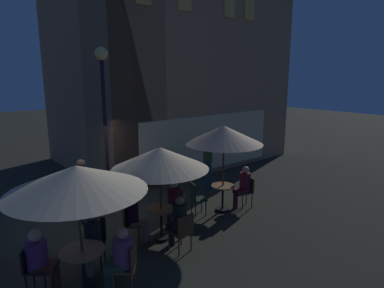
{
  "coord_description": "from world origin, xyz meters",
  "views": [
    {
      "loc": [
        -3.43,
        -7.86,
        3.86
      ],
      "look_at": [
        2.27,
        -1.07,
        1.97
      ],
      "focal_mm": 31.17,
      "sensor_mm": 36.0,
      "label": 1
    }
  ],
  "objects_px": {
    "cafe_chair_3": "(33,265)",
    "patron_seated_2": "(40,257)",
    "cafe_chair_2": "(94,237)",
    "patron_standing_7": "(83,191)",
    "cafe_chair_5": "(175,203)",
    "patron_seated_0": "(243,185)",
    "patron_seated_1": "(92,236)",
    "patron_standing_8": "(208,162)",
    "patio_umbrella_2": "(160,158)",
    "cafe_chair_1": "(247,189)",
    "patron_seated_4": "(173,201)",
    "street_lamp_near_corner": "(104,99)",
    "cafe_table_1": "(83,260)",
    "patio_umbrella_0": "(224,135)",
    "cafe_table_0": "(223,193)",
    "patron_seated_3": "(121,255)",
    "patio_umbrella_1": "(77,179)",
    "cafe_chair_7": "(183,230)",
    "patron_seated_5": "(134,215)",
    "cafe_chair_4": "(129,263)",
    "cafe_chair_0": "(196,196)",
    "cafe_table_2": "(161,218)",
    "patron_seated_6": "(178,220)",
    "cafe_chair_6": "(128,221)"
  },
  "relations": [
    {
      "from": "cafe_chair_3",
      "to": "patron_seated_2",
      "type": "xyz_separation_m",
      "value": [
        0.11,
        -0.08,
        0.15
      ]
    },
    {
      "from": "cafe_chair_2",
      "to": "patron_standing_7",
      "type": "xyz_separation_m",
      "value": [
        0.61,
        2.03,
        0.28
      ]
    },
    {
      "from": "cafe_chair_3",
      "to": "cafe_chair_5",
      "type": "relative_size",
      "value": 0.97
    },
    {
      "from": "cafe_chair_5",
      "to": "patron_seated_0",
      "type": "bearing_deg",
      "value": 138.56
    },
    {
      "from": "patron_seated_1",
      "to": "patron_standing_8",
      "type": "xyz_separation_m",
      "value": [
        4.95,
        2.0,
        0.25
      ]
    },
    {
      "from": "patio_umbrella_2",
      "to": "cafe_chair_5",
      "type": "distance_m",
      "value": 1.66
    },
    {
      "from": "patio_umbrella_2",
      "to": "cafe_chair_1",
      "type": "bearing_deg",
      "value": -0.02
    },
    {
      "from": "patron_seated_2",
      "to": "patron_seated_0",
      "type": "bearing_deg",
      "value": 38.17
    },
    {
      "from": "patron_seated_4",
      "to": "cafe_chair_2",
      "type": "bearing_deg",
      "value": -21.23
    },
    {
      "from": "street_lamp_near_corner",
      "to": "cafe_chair_2",
      "type": "relative_size",
      "value": 4.54
    },
    {
      "from": "cafe_table_1",
      "to": "patron_seated_1",
      "type": "bearing_deg",
      "value": 52.26
    },
    {
      "from": "street_lamp_near_corner",
      "to": "patio_umbrella_0",
      "type": "xyz_separation_m",
      "value": [
        2.57,
        -1.87,
        -0.99
      ]
    },
    {
      "from": "patron_seated_0",
      "to": "patron_seated_1",
      "type": "bearing_deg",
      "value": 20.53
    },
    {
      "from": "patron_seated_2",
      "to": "cafe_table_0",
      "type": "bearing_deg",
      "value": 40.88
    },
    {
      "from": "cafe_table_1",
      "to": "patron_seated_3",
      "type": "relative_size",
      "value": 0.66
    },
    {
      "from": "patio_umbrella_1",
      "to": "cafe_chair_7",
      "type": "bearing_deg",
      "value": -3.2
    },
    {
      "from": "cafe_chair_2",
      "to": "patron_seated_5",
      "type": "height_order",
      "value": "patron_seated_5"
    },
    {
      "from": "patio_umbrella_0",
      "to": "patio_umbrella_1",
      "type": "height_order",
      "value": "patio_umbrella_0"
    },
    {
      "from": "cafe_chair_5",
      "to": "patron_seated_5",
      "type": "relative_size",
      "value": 0.76
    },
    {
      "from": "cafe_chair_4",
      "to": "cafe_chair_5",
      "type": "height_order",
      "value": "cafe_chair_5"
    },
    {
      "from": "patron_seated_5",
      "to": "patio_umbrella_1",
      "type": "bearing_deg",
      "value": -126.91
    },
    {
      "from": "patron_standing_8",
      "to": "patron_seated_3",
      "type": "bearing_deg",
      "value": -91.48
    },
    {
      "from": "patio_umbrella_2",
      "to": "patron_seated_1",
      "type": "bearing_deg",
      "value": -175.81
    },
    {
      "from": "cafe_chair_2",
      "to": "cafe_chair_3",
      "type": "distance_m",
      "value": 1.23
    },
    {
      "from": "cafe_chair_7",
      "to": "cafe_chair_0",
      "type": "bearing_deg",
      "value": -50.31
    },
    {
      "from": "street_lamp_near_corner",
      "to": "cafe_table_1",
      "type": "distance_m",
      "value": 4.25
    },
    {
      "from": "patio_umbrella_0",
      "to": "cafe_chair_2",
      "type": "bearing_deg",
      "value": -176.24
    },
    {
      "from": "patron_seated_5",
      "to": "patron_seated_0",
      "type": "bearing_deg",
      "value": 19.74
    },
    {
      "from": "patron_seated_3",
      "to": "cafe_chair_0",
      "type": "bearing_deg",
      "value": -112.67
    },
    {
      "from": "cafe_chair_7",
      "to": "cafe_chair_5",
      "type": "bearing_deg",
      "value": -32.28
    },
    {
      "from": "patron_standing_7",
      "to": "cafe_chair_3",
      "type": "bearing_deg",
      "value": 80.39
    },
    {
      "from": "cafe_chair_2",
      "to": "patron_seated_3",
      "type": "relative_size",
      "value": 0.82
    },
    {
      "from": "patron_seated_3",
      "to": "patron_standing_8",
      "type": "height_order",
      "value": "patron_standing_8"
    },
    {
      "from": "cafe_chair_7",
      "to": "cafe_chair_2",
      "type": "bearing_deg",
      "value": 63.67
    },
    {
      "from": "cafe_table_2",
      "to": "cafe_chair_7",
      "type": "height_order",
      "value": "cafe_chair_7"
    },
    {
      "from": "patron_standing_7",
      "to": "patron_seated_4",
      "type": "bearing_deg",
      "value": 165.86
    },
    {
      "from": "patron_standing_8",
      "to": "patio_umbrella_1",
      "type": "bearing_deg",
      "value": -97.72
    },
    {
      "from": "cafe_chair_1",
      "to": "patron_seated_2",
      "type": "height_order",
      "value": "patron_seated_2"
    },
    {
      "from": "patron_seated_1",
      "to": "patron_standing_7",
      "type": "height_order",
      "value": "patron_standing_7"
    },
    {
      "from": "patio_umbrella_0",
      "to": "cafe_table_2",
      "type": "bearing_deg",
      "value": -173.71
    },
    {
      "from": "cafe_chair_4",
      "to": "cafe_chair_5",
      "type": "bearing_deg",
      "value": -104.19
    },
    {
      "from": "cafe_table_0",
      "to": "patron_seated_0",
      "type": "distance_m",
      "value": 0.68
    },
    {
      "from": "cafe_chair_2",
      "to": "patron_standing_8",
      "type": "xyz_separation_m",
      "value": [
        4.86,
        1.88,
        0.35
      ]
    },
    {
      "from": "patio_umbrella_2",
      "to": "patron_seated_2",
      "type": "height_order",
      "value": "patio_umbrella_2"
    },
    {
      "from": "street_lamp_near_corner",
      "to": "patron_seated_6",
      "type": "relative_size",
      "value": 3.57
    },
    {
      "from": "patron_seated_3",
      "to": "patron_standing_8",
      "type": "xyz_separation_m",
      "value": [
        4.85,
        2.97,
        0.26
      ]
    },
    {
      "from": "cafe_table_2",
      "to": "patron_standing_8",
      "type": "bearing_deg",
      "value": 30.32
    },
    {
      "from": "cafe_chair_6",
      "to": "patron_standing_7",
      "type": "distance_m",
      "value": 1.78
    },
    {
      "from": "patio_umbrella_0",
      "to": "cafe_chair_1",
      "type": "bearing_deg",
      "value": -18.43
    },
    {
      "from": "cafe_chair_5",
      "to": "patron_seated_3",
      "type": "distance_m",
      "value": 2.86
    }
  ]
}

